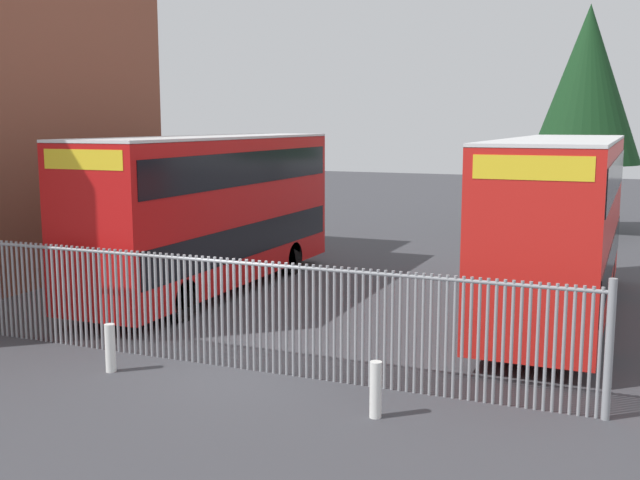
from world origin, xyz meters
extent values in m
plane|color=#3D3D42|center=(0.00, 8.00, 0.00)|extent=(100.00, 100.00, 0.00)
cylinder|color=gray|center=(-6.16, 0.00, 1.10)|extent=(0.06, 0.06, 2.20)
cylinder|color=gray|center=(-6.02, 0.00, 1.10)|extent=(0.06, 0.06, 2.20)
cylinder|color=gray|center=(-5.88, 0.00, 1.10)|extent=(0.06, 0.06, 2.20)
cylinder|color=gray|center=(-5.74, 0.00, 1.10)|extent=(0.06, 0.06, 2.20)
cylinder|color=gray|center=(-5.60, 0.00, 1.10)|extent=(0.06, 0.06, 2.20)
cylinder|color=gray|center=(-5.46, 0.00, 1.10)|extent=(0.06, 0.06, 2.20)
cylinder|color=gray|center=(-5.32, 0.00, 1.10)|extent=(0.06, 0.06, 2.20)
cylinder|color=gray|center=(-5.18, 0.00, 1.10)|extent=(0.06, 0.06, 2.20)
cylinder|color=gray|center=(-5.04, 0.00, 1.10)|extent=(0.06, 0.06, 2.20)
cylinder|color=gray|center=(-4.90, 0.00, 1.10)|extent=(0.06, 0.06, 2.20)
cylinder|color=gray|center=(-4.76, 0.00, 1.10)|extent=(0.06, 0.06, 2.20)
cylinder|color=gray|center=(-4.62, 0.00, 1.10)|extent=(0.06, 0.06, 2.20)
cylinder|color=gray|center=(-4.48, 0.00, 1.10)|extent=(0.06, 0.06, 2.20)
cylinder|color=gray|center=(-4.34, 0.00, 1.10)|extent=(0.06, 0.06, 2.20)
cylinder|color=gray|center=(-4.20, 0.00, 1.10)|extent=(0.06, 0.06, 2.20)
cylinder|color=gray|center=(-4.06, 0.00, 1.10)|extent=(0.06, 0.06, 2.20)
cylinder|color=gray|center=(-3.92, 0.00, 1.10)|extent=(0.06, 0.06, 2.20)
cylinder|color=gray|center=(-3.78, 0.00, 1.10)|extent=(0.06, 0.06, 2.20)
cylinder|color=gray|center=(-3.64, 0.00, 1.10)|extent=(0.06, 0.06, 2.20)
cylinder|color=gray|center=(-3.50, 0.00, 1.10)|extent=(0.06, 0.06, 2.20)
cylinder|color=gray|center=(-3.36, 0.00, 1.10)|extent=(0.06, 0.06, 2.20)
cylinder|color=gray|center=(-3.22, 0.00, 1.10)|extent=(0.06, 0.06, 2.20)
cylinder|color=gray|center=(-3.08, 0.00, 1.10)|extent=(0.06, 0.06, 2.20)
cylinder|color=gray|center=(-2.94, 0.00, 1.10)|extent=(0.06, 0.06, 2.20)
cylinder|color=gray|center=(-2.80, 0.00, 1.10)|extent=(0.06, 0.06, 2.20)
cylinder|color=gray|center=(-2.66, 0.00, 1.10)|extent=(0.06, 0.06, 2.20)
cylinder|color=gray|center=(-2.52, 0.00, 1.10)|extent=(0.06, 0.06, 2.20)
cylinder|color=gray|center=(-2.38, 0.00, 1.10)|extent=(0.06, 0.06, 2.20)
cylinder|color=gray|center=(-2.24, 0.00, 1.10)|extent=(0.06, 0.06, 2.20)
cylinder|color=gray|center=(-2.10, 0.00, 1.10)|extent=(0.06, 0.06, 2.20)
cylinder|color=gray|center=(-1.95, 0.00, 1.10)|extent=(0.06, 0.06, 2.20)
cylinder|color=gray|center=(-1.81, 0.00, 1.10)|extent=(0.06, 0.06, 2.20)
cylinder|color=gray|center=(-1.67, 0.00, 1.10)|extent=(0.06, 0.06, 2.20)
cylinder|color=gray|center=(-1.53, 0.00, 1.10)|extent=(0.06, 0.06, 2.20)
cylinder|color=gray|center=(-1.39, 0.00, 1.10)|extent=(0.06, 0.06, 2.20)
cylinder|color=gray|center=(-1.25, 0.00, 1.10)|extent=(0.06, 0.06, 2.20)
cylinder|color=gray|center=(-1.11, 0.00, 1.10)|extent=(0.06, 0.06, 2.20)
cylinder|color=gray|center=(-0.97, 0.00, 1.10)|extent=(0.06, 0.06, 2.20)
cylinder|color=gray|center=(-0.83, 0.00, 1.10)|extent=(0.06, 0.06, 2.20)
cylinder|color=gray|center=(-0.69, 0.00, 1.10)|extent=(0.06, 0.06, 2.20)
cylinder|color=gray|center=(-0.55, 0.00, 1.10)|extent=(0.06, 0.06, 2.20)
cylinder|color=gray|center=(-0.41, 0.00, 1.10)|extent=(0.06, 0.06, 2.20)
cylinder|color=gray|center=(-0.27, 0.00, 1.10)|extent=(0.06, 0.06, 2.20)
cylinder|color=gray|center=(-0.13, 0.00, 1.10)|extent=(0.06, 0.06, 2.20)
cylinder|color=gray|center=(0.01, 0.00, 1.10)|extent=(0.06, 0.06, 2.20)
cylinder|color=gray|center=(0.15, 0.00, 1.10)|extent=(0.06, 0.06, 2.20)
cylinder|color=gray|center=(0.29, 0.00, 1.10)|extent=(0.06, 0.06, 2.20)
cylinder|color=gray|center=(0.43, 0.00, 1.10)|extent=(0.06, 0.06, 2.20)
cylinder|color=gray|center=(0.57, 0.00, 1.10)|extent=(0.06, 0.06, 2.20)
cylinder|color=gray|center=(0.71, 0.00, 1.10)|extent=(0.06, 0.06, 2.20)
cylinder|color=gray|center=(0.85, 0.00, 1.10)|extent=(0.06, 0.06, 2.20)
cylinder|color=gray|center=(0.99, 0.00, 1.10)|extent=(0.06, 0.06, 2.20)
cylinder|color=gray|center=(1.13, 0.00, 1.10)|extent=(0.06, 0.06, 2.20)
cylinder|color=gray|center=(1.27, 0.00, 1.10)|extent=(0.06, 0.06, 2.20)
cylinder|color=gray|center=(1.41, 0.00, 1.10)|extent=(0.06, 0.06, 2.20)
cylinder|color=gray|center=(1.55, 0.00, 1.10)|extent=(0.06, 0.06, 2.20)
cylinder|color=gray|center=(1.69, 0.00, 1.10)|extent=(0.06, 0.06, 2.20)
cylinder|color=gray|center=(1.83, 0.00, 1.10)|extent=(0.06, 0.06, 2.20)
cylinder|color=gray|center=(1.97, 0.00, 1.10)|extent=(0.06, 0.06, 2.20)
cylinder|color=gray|center=(2.11, 0.00, 1.10)|extent=(0.06, 0.06, 2.20)
cylinder|color=gray|center=(2.25, 0.00, 1.10)|extent=(0.06, 0.06, 2.20)
cylinder|color=gray|center=(2.39, 0.00, 1.10)|extent=(0.06, 0.06, 2.20)
cylinder|color=gray|center=(2.53, 0.00, 1.10)|extent=(0.06, 0.06, 2.20)
cylinder|color=gray|center=(2.67, 0.00, 1.10)|extent=(0.06, 0.06, 2.20)
cylinder|color=gray|center=(2.81, 0.00, 1.10)|extent=(0.06, 0.06, 2.20)
cylinder|color=gray|center=(2.95, 0.00, 1.10)|extent=(0.06, 0.06, 2.20)
cylinder|color=gray|center=(3.09, 0.00, 1.10)|extent=(0.06, 0.06, 2.20)
cylinder|color=gray|center=(3.23, 0.00, 1.10)|extent=(0.06, 0.06, 2.20)
cylinder|color=gray|center=(3.37, 0.00, 1.10)|extent=(0.06, 0.06, 2.20)
cylinder|color=gray|center=(3.51, 0.00, 1.10)|extent=(0.06, 0.06, 2.20)
cylinder|color=gray|center=(3.65, 0.00, 1.10)|extent=(0.06, 0.06, 2.20)
cylinder|color=gray|center=(3.79, 0.00, 1.10)|extent=(0.06, 0.06, 2.20)
cylinder|color=gray|center=(3.93, 0.00, 1.10)|extent=(0.06, 0.06, 2.20)
cylinder|color=gray|center=(4.07, 0.00, 1.10)|extent=(0.06, 0.06, 2.20)
cylinder|color=gray|center=(4.21, 0.00, 1.10)|extent=(0.06, 0.06, 2.20)
cylinder|color=gray|center=(4.35, 0.00, 1.10)|extent=(0.06, 0.06, 2.20)
cylinder|color=gray|center=(4.49, 0.00, 1.10)|extent=(0.06, 0.06, 2.20)
cylinder|color=gray|center=(4.63, 0.00, 1.10)|extent=(0.06, 0.06, 2.20)
cylinder|color=gray|center=(4.77, 0.00, 1.10)|extent=(0.06, 0.06, 2.20)
cylinder|color=gray|center=(4.91, 0.00, 1.10)|extent=(0.06, 0.06, 2.20)
cylinder|color=gray|center=(5.05, 0.00, 1.10)|extent=(0.06, 0.06, 2.20)
cylinder|color=gray|center=(5.19, 0.00, 1.10)|extent=(0.06, 0.06, 2.20)
cylinder|color=gray|center=(5.33, 0.00, 1.10)|extent=(0.06, 0.06, 2.20)
cylinder|color=gray|center=(5.47, 0.00, 1.10)|extent=(0.06, 0.06, 2.20)
cylinder|color=gray|center=(5.61, 0.00, 1.10)|extent=(0.06, 0.06, 2.20)
cylinder|color=gray|center=(5.75, 0.00, 1.10)|extent=(0.06, 0.06, 2.20)
cylinder|color=gray|center=(5.89, 0.00, 1.10)|extent=(0.06, 0.06, 2.20)
cylinder|color=gray|center=(6.03, 0.00, 1.10)|extent=(0.06, 0.06, 2.20)
cylinder|color=gray|center=(6.18, 0.00, 1.10)|extent=(0.06, 0.06, 2.20)
cylinder|color=gray|center=(6.32, 0.00, 1.10)|extent=(0.06, 0.06, 2.20)
cylinder|color=gray|center=(6.46, 0.00, 1.10)|extent=(0.06, 0.06, 2.20)
cylinder|color=gray|center=(6.60, 0.00, 1.10)|extent=(0.06, 0.06, 2.20)
cylinder|color=gray|center=(6.74, 0.00, 1.10)|extent=(0.06, 0.06, 2.20)
cylinder|color=gray|center=(-0.76, 0.00, 2.12)|extent=(15.00, 0.07, 0.07)
cylinder|color=gray|center=(6.74, 0.00, 1.18)|extent=(0.14, 0.14, 2.35)
cube|color=red|center=(5.25, 6.68, 2.35)|extent=(2.50, 10.80, 4.00)
cube|color=black|center=(5.25, 6.68, 1.55)|extent=(2.54, 10.37, 0.90)
cube|color=black|center=(5.25, 6.68, 3.55)|extent=(2.54, 10.37, 0.90)
cube|color=yellow|center=(5.25, 1.33, 4.00)|extent=(2.12, 0.12, 0.44)
cube|color=silver|center=(5.25, 6.68, 4.38)|extent=(2.50, 10.80, 0.08)
cylinder|color=black|center=(4.15, 3.34, 0.52)|extent=(0.30, 1.04, 1.04)
cylinder|color=black|center=(6.35, 3.34, 0.52)|extent=(0.30, 1.04, 1.04)
cylinder|color=black|center=(4.15, 9.65, 0.52)|extent=(0.30, 1.04, 1.04)
cylinder|color=black|center=(6.35, 9.65, 0.52)|extent=(0.30, 1.04, 1.04)
cube|color=red|center=(-4.19, 6.04, 2.35)|extent=(2.50, 10.80, 4.00)
cube|color=black|center=(-4.19, 6.04, 1.55)|extent=(2.54, 10.37, 0.90)
cube|color=black|center=(-4.19, 6.04, 3.55)|extent=(2.54, 10.37, 0.90)
cube|color=yellow|center=(-4.19, 0.69, 4.00)|extent=(2.12, 0.12, 0.44)
cube|color=silver|center=(-4.19, 6.04, 4.38)|extent=(2.50, 10.80, 0.08)
cylinder|color=black|center=(-5.29, 2.69, 0.52)|extent=(0.30, 1.04, 1.04)
cylinder|color=black|center=(-3.09, 2.69, 0.52)|extent=(0.30, 1.04, 1.04)
cylinder|color=black|center=(-5.29, 9.01, 0.52)|extent=(0.30, 1.04, 1.04)
cylinder|color=black|center=(-3.09, 9.01, 0.52)|extent=(0.30, 1.04, 1.04)
cylinder|color=silver|center=(-2.26, -1.14, 0.47)|extent=(0.20, 0.20, 0.95)
cylinder|color=silver|center=(3.24, -1.37, 0.47)|extent=(0.20, 0.20, 0.95)
cylinder|color=#4C3823|center=(4.63, 22.85, 1.50)|extent=(0.36, 0.36, 3.00)
cone|color=#143819|center=(4.63, 22.85, 6.41)|extent=(4.77, 4.77, 6.81)
camera|label=1|loc=(7.06, -12.81, 4.80)|focal=43.09mm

